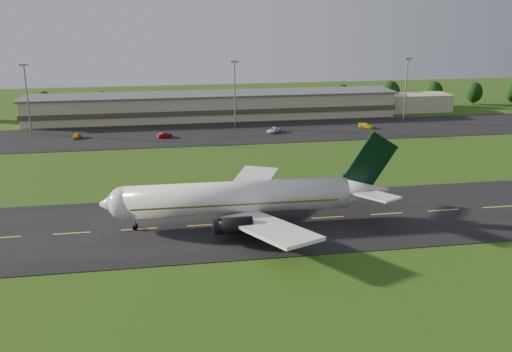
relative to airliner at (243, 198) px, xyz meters
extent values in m
plane|color=#234611|center=(4.30, 0.01, -4.66)|extent=(360.00, 360.00, 0.00)
cube|color=black|center=(4.30, 0.01, -4.61)|extent=(220.00, 30.00, 0.10)
cube|color=black|center=(4.30, 72.01, -4.61)|extent=(260.00, 30.00, 0.10)
cylinder|color=white|center=(-0.86, 0.01, 0.14)|extent=(38.08, 6.16, 5.60)
sphere|color=white|center=(-19.85, 0.29, 0.14)|extent=(5.60, 5.60, 5.60)
cone|color=white|center=(-21.85, 0.32, 0.14)|extent=(4.08, 5.43, 5.38)
cone|color=white|center=(21.64, -0.32, 0.14)|extent=(9.08, 5.62, 5.49)
cube|color=olive|center=(-1.36, 0.02, -0.21)|extent=(35.08, 6.16, 0.28)
cube|color=black|center=(-20.45, 0.30, 0.69)|extent=(2.04, 3.03, 0.65)
cube|color=white|center=(2.48, -11.04, -1.36)|extent=(13.90, 20.20, 2.20)
cube|color=white|center=(2.81, 10.96, -1.36)|extent=(14.33, 20.16, 2.20)
cube|color=white|center=(21.57, -5.32, 1.04)|extent=(7.44, 9.39, 0.91)
cube|color=white|center=(21.72, 4.68, 1.04)|extent=(7.61, 9.38, 0.91)
cube|color=black|center=(20.14, -0.30, 1.94)|extent=(5.01, 0.62, 3.00)
cube|color=black|center=(22.64, -0.33, 5.64)|extent=(9.44, 0.59, 10.55)
cylinder|color=black|center=(-2.47, -7.96, -1.76)|extent=(5.64, 2.78, 2.70)
cylinder|color=black|center=(-2.24, 8.03, -1.76)|extent=(5.64, 2.78, 2.70)
cube|color=beige|center=(4.30, 96.01, -0.66)|extent=(120.00, 15.00, 8.00)
cube|color=#4C4438|center=(4.30, 96.01, -1.46)|extent=(121.00, 15.40, 1.60)
cube|color=#595B60|center=(4.30, 96.01, 3.49)|extent=(122.00, 16.00, 0.50)
cube|color=beige|center=(74.30, 98.01, -1.66)|extent=(28.00, 11.00, 6.00)
cylinder|color=gray|center=(-50.70, 80.01, 5.34)|extent=(0.44, 0.44, 20.00)
cube|color=gray|center=(-50.70, 80.01, 15.44)|extent=(2.40, 1.20, 0.50)
cylinder|color=gray|center=(9.30, 80.01, 5.34)|extent=(0.44, 0.44, 20.00)
cube|color=gray|center=(9.30, 80.01, 15.44)|extent=(2.40, 1.20, 0.50)
cylinder|color=gray|center=(64.30, 80.01, 5.34)|extent=(0.44, 0.44, 20.00)
cube|color=gray|center=(64.30, 80.01, 15.44)|extent=(2.40, 1.20, 0.50)
cylinder|color=black|center=(-51.18, 106.03, -3.27)|extent=(0.56, 0.56, 2.78)
ellipsoid|color=black|center=(-51.18, 106.03, 0.12)|extent=(6.48, 6.48, 8.10)
cylinder|color=black|center=(-32.32, 105.26, -3.32)|extent=(0.56, 0.56, 2.69)
ellipsoid|color=black|center=(-32.32, 105.26, -0.02)|extent=(6.28, 6.28, 7.85)
cylinder|color=black|center=(51.64, 105.11, -3.26)|extent=(0.56, 0.56, 2.81)
ellipsoid|color=black|center=(51.64, 105.11, 0.18)|extent=(6.55, 6.55, 8.19)
cylinder|color=black|center=(70.31, 106.51, -3.13)|extent=(0.56, 0.56, 3.07)
ellipsoid|color=black|center=(70.31, 106.51, 0.62)|extent=(7.16, 7.16, 8.95)
cylinder|color=black|center=(87.35, 106.36, -3.22)|extent=(0.56, 0.56, 2.88)
ellipsoid|color=black|center=(87.35, 106.36, 0.30)|extent=(6.73, 6.73, 8.41)
cylinder|color=black|center=(104.02, 106.90, -3.34)|extent=(0.56, 0.56, 2.65)
ellipsoid|color=black|center=(104.02, 106.90, -0.10)|extent=(6.17, 6.17, 7.72)
cylinder|color=black|center=(119.34, 105.30, -3.38)|extent=(0.56, 0.56, 2.56)
imported|color=#C6A80B|center=(-36.88, 72.30, -3.85)|extent=(2.21, 4.36, 1.42)
imported|color=maroon|center=(-12.38, 69.06, -3.85)|extent=(4.58, 2.94, 1.43)
imported|color=silver|center=(19.50, 70.49, -3.82)|extent=(5.41, 5.62, 1.49)
imported|color=yellow|center=(48.86, 72.02, -3.84)|extent=(4.86, 5.00, 1.44)
camera|label=1|loc=(-13.18, -91.42, 31.76)|focal=40.00mm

